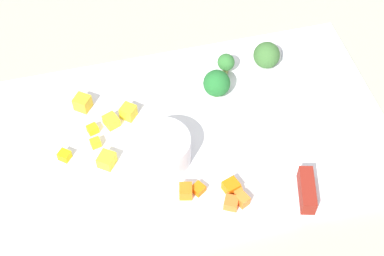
% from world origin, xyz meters
% --- Properties ---
extents(ground_plane, '(4.00, 4.00, 0.00)m').
position_xyz_m(ground_plane, '(0.00, 0.00, 0.00)').
color(ground_plane, '#9A9B8A').
extents(cutting_board, '(0.52, 0.31, 0.01)m').
position_xyz_m(cutting_board, '(0.00, 0.00, 0.01)').
color(cutting_board, white).
rests_on(cutting_board, ground_plane).
extents(prep_bowl, '(0.07, 0.07, 0.04)m').
position_xyz_m(prep_bowl, '(-0.05, -0.03, 0.03)').
color(prep_bowl, white).
rests_on(prep_bowl, cutting_board).
extents(chef_knife, '(0.09, 0.27, 0.02)m').
position_xyz_m(chef_knife, '(0.13, -0.07, 0.02)').
color(chef_knife, silver).
rests_on(chef_knife, cutting_board).
extents(carrot_dice_0, '(0.02, 0.02, 0.01)m').
position_xyz_m(carrot_dice_0, '(0.03, -0.10, 0.02)').
color(carrot_dice_0, orange).
rests_on(carrot_dice_0, cutting_board).
extents(carrot_dice_1, '(0.01, 0.01, 0.01)m').
position_xyz_m(carrot_dice_1, '(0.03, -0.11, 0.02)').
color(carrot_dice_1, orange).
rests_on(carrot_dice_1, cutting_board).
extents(carrot_dice_2, '(0.02, 0.02, 0.01)m').
position_xyz_m(carrot_dice_2, '(0.02, -0.12, 0.02)').
color(carrot_dice_2, orange).
rests_on(carrot_dice_2, cutting_board).
extents(carrot_dice_3, '(0.02, 0.02, 0.01)m').
position_xyz_m(carrot_dice_3, '(-0.01, -0.09, 0.02)').
color(carrot_dice_3, orange).
rests_on(carrot_dice_3, cutting_board).
extents(carrot_dice_4, '(0.02, 0.02, 0.02)m').
position_xyz_m(carrot_dice_4, '(-0.03, -0.09, 0.02)').
color(carrot_dice_4, orange).
rests_on(carrot_dice_4, cutting_board).
extents(carrot_dice_5, '(0.02, 0.02, 0.01)m').
position_xyz_m(carrot_dice_5, '(0.03, -0.12, 0.02)').
color(carrot_dice_5, orange).
rests_on(carrot_dice_5, cutting_board).
extents(pepper_dice_0, '(0.03, 0.03, 0.02)m').
position_xyz_m(pepper_dice_0, '(-0.13, 0.08, 0.02)').
color(pepper_dice_0, yellow).
rests_on(pepper_dice_0, cutting_board).
extents(pepper_dice_1, '(0.02, 0.02, 0.01)m').
position_xyz_m(pepper_dice_1, '(-0.10, 0.04, 0.02)').
color(pepper_dice_1, yellow).
rests_on(pepper_dice_1, cutting_board).
extents(pepper_dice_2, '(0.01, 0.01, 0.01)m').
position_xyz_m(pepper_dice_2, '(-0.13, 0.01, 0.02)').
color(pepper_dice_2, yellow).
rests_on(pepper_dice_2, cutting_board).
extents(pepper_dice_3, '(0.03, 0.03, 0.02)m').
position_xyz_m(pepper_dice_3, '(-0.12, -0.02, 0.02)').
color(pepper_dice_3, yellow).
rests_on(pepper_dice_3, cutting_board).
extents(pepper_dice_4, '(0.02, 0.02, 0.01)m').
position_xyz_m(pepper_dice_4, '(-0.17, -0.00, 0.02)').
color(pepper_dice_4, yellow).
rests_on(pepper_dice_4, cutting_board).
extents(pepper_dice_5, '(0.03, 0.03, 0.02)m').
position_xyz_m(pepper_dice_5, '(-0.08, 0.05, 0.02)').
color(pepper_dice_5, yellow).
rests_on(pepper_dice_5, cutting_board).
extents(pepper_dice_6, '(0.02, 0.02, 0.01)m').
position_xyz_m(pepper_dice_6, '(-0.13, 0.03, 0.02)').
color(pepper_dice_6, yellow).
rests_on(pepper_dice_6, cutting_board).
extents(broccoli_floret_0, '(0.04, 0.04, 0.04)m').
position_xyz_m(broccoli_floret_0, '(0.13, 0.09, 0.03)').
color(broccoli_floret_0, '#90B95B').
rests_on(broccoli_floret_0, cutting_board).
extents(broccoli_floret_1, '(0.02, 0.02, 0.03)m').
position_xyz_m(broccoli_floret_1, '(0.07, 0.09, 0.03)').
color(broccoli_floret_1, '#97AD54').
rests_on(broccoli_floret_1, cutting_board).
extents(broccoli_floret_2, '(0.04, 0.04, 0.04)m').
position_xyz_m(broccoli_floret_2, '(0.05, 0.06, 0.03)').
color(broccoli_floret_2, '#90AD5A').
rests_on(broccoli_floret_2, cutting_board).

